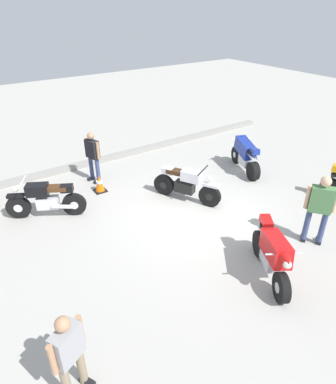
# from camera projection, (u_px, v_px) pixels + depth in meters

# --- Properties ---
(ground_plane) EXTENTS (40.00, 40.00, 0.00)m
(ground_plane) POSITION_uv_depth(u_px,v_px,m) (193.00, 214.00, 9.25)
(ground_plane) COLOR #ADAAA3
(curb_edge) EXTENTS (14.00, 0.30, 0.15)m
(curb_edge) POSITION_uv_depth(u_px,v_px,m) (117.00, 156.00, 12.52)
(curb_edge) COLOR gray
(curb_edge) RESTS_ON ground
(motorcycle_red_sportbike) EXTENTS (1.17, 1.77, 1.14)m
(motorcycle_red_sportbike) POSITION_uv_depth(u_px,v_px,m) (273.00, 253.00, 6.93)
(motorcycle_red_sportbike) COLOR black
(motorcycle_red_sportbike) RESTS_ON ground
(motorcycle_blue_sportbike) EXTENTS (0.96, 1.89, 1.14)m
(motorcycle_blue_sportbike) POSITION_uv_depth(u_px,v_px,m) (245.00, 154.00, 11.34)
(motorcycle_blue_sportbike) COLOR black
(motorcycle_blue_sportbike) RESTS_ON ground
(motorcycle_black_cruiser) EXTENTS (1.90, 1.09, 1.09)m
(motorcycle_black_cruiser) POSITION_uv_depth(u_px,v_px,m) (46.00, 199.00, 8.93)
(motorcycle_black_cruiser) COLOR black
(motorcycle_black_cruiser) RESTS_ON ground
(motorcycle_silver_cruiser) EXTENTS (1.10, 1.90, 1.09)m
(motorcycle_silver_cruiser) POSITION_uv_depth(u_px,v_px,m) (186.00, 184.00, 9.67)
(motorcycle_silver_cruiser) COLOR black
(motorcycle_silver_cruiser) RESTS_ON ground
(person_in_gray_shirt) EXTENTS (0.59, 0.46, 1.58)m
(person_in_gray_shirt) POSITION_uv_depth(u_px,v_px,m) (69.00, 353.00, 4.65)
(person_in_gray_shirt) COLOR gray
(person_in_gray_shirt) RESTS_ON ground
(person_in_black_shirt) EXTENTS (0.41, 0.63, 1.63)m
(person_in_black_shirt) POSITION_uv_depth(u_px,v_px,m) (93.00, 154.00, 10.52)
(person_in_black_shirt) COLOR #384772
(person_in_black_shirt) RESTS_ON ground
(person_in_green_shirt) EXTENTS (0.53, 0.59, 1.78)m
(person_in_green_shirt) POSITION_uv_depth(u_px,v_px,m) (320.00, 206.00, 7.69)
(person_in_green_shirt) COLOR #384772
(person_in_green_shirt) RESTS_ON ground
(traffic_cone) EXTENTS (0.36, 0.36, 0.53)m
(traffic_cone) POSITION_uv_depth(u_px,v_px,m) (99.00, 184.00, 10.25)
(traffic_cone) COLOR black
(traffic_cone) RESTS_ON ground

